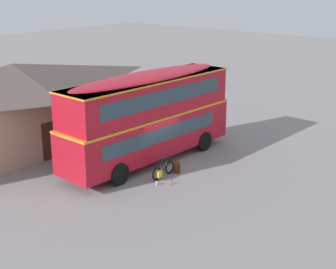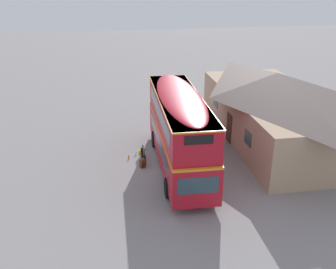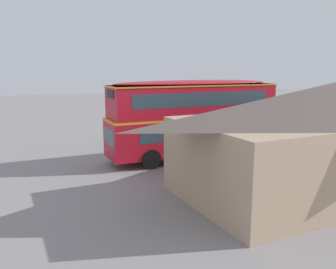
# 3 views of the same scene
# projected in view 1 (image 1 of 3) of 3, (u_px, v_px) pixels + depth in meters

# --- Properties ---
(ground_plane) EXTENTS (120.00, 120.00, 0.00)m
(ground_plane) POSITION_uv_depth(u_px,v_px,m) (154.00, 165.00, 26.19)
(ground_plane) COLOR gray
(double_decker_bus) EXTENTS (10.74, 2.90, 4.79)m
(double_decker_bus) POSITION_uv_depth(u_px,v_px,m) (149.00, 114.00, 26.05)
(double_decker_bus) COLOR black
(double_decker_bus) RESTS_ON ground
(touring_bicycle) EXTENTS (1.73, 0.52, 1.02)m
(touring_bicycle) POSITION_uv_depth(u_px,v_px,m) (163.00, 170.00, 24.51)
(touring_bicycle) COLOR black
(touring_bicycle) RESTS_ON ground
(backpack_on_ground) EXTENTS (0.38, 0.40, 0.59)m
(backpack_on_ground) POSITION_uv_depth(u_px,v_px,m) (177.00, 167.00, 25.13)
(backpack_on_ground) COLOR #592D19
(backpack_on_ground) RESTS_ON ground
(water_bottle_red_squeeze) EXTENTS (0.07, 0.07, 0.25)m
(water_bottle_red_squeeze) POSITION_uv_depth(u_px,v_px,m) (171.00, 182.00, 23.75)
(water_bottle_red_squeeze) COLOR #D84C33
(water_bottle_red_squeeze) RESTS_ON ground
(water_bottle_clear_plastic) EXTENTS (0.08, 0.08, 0.24)m
(water_bottle_clear_plastic) POSITION_uv_depth(u_px,v_px,m) (157.00, 183.00, 23.69)
(water_bottle_clear_plastic) COLOR silver
(water_bottle_clear_plastic) RESTS_ON ground
(pub_building) EXTENTS (14.98, 6.92, 4.89)m
(pub_building) POSITION_uv_depth(u_px,v_px,m) (15.00, 105.00, 28.33)
(pub_building) COLOR tan
(pub_building) RESTS_ON ground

